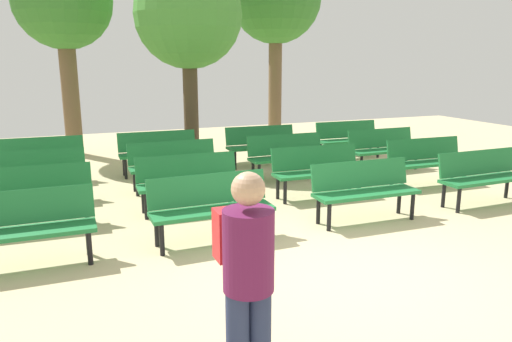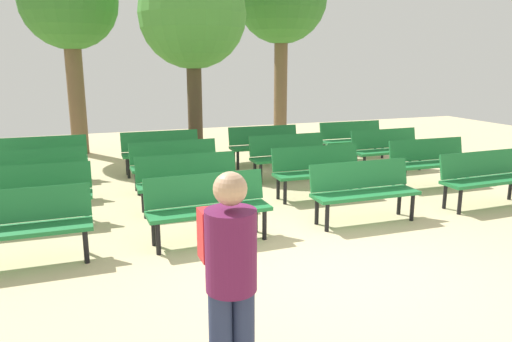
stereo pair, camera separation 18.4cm
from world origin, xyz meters
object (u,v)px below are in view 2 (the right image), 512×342
Objects in this scene: bench_r2_c0 at (37,172)px; bench_r3_c2 at (265,143)px; tree_3 at (69,4)px; bench_r3_c3 at (352,138)px; bench_r0_c2 at (363,188)px; visitor_with_backpack at (230,275)px; bench_r1_c3 at (430,159)px; bench_r3_c1 at (161,149)px; bench_r1_c1 at (188,179)px; bench_r1_c0 at (33,192)px; tree_1 at (282,0)px; bench_r2_c2 at (289,154)px; bench_r0_c1 at (208,204)px; tree_2 at (192,16)px; bench_r2_c3 at (387,147)px; bench_r0_c0 at (19,223)px; bench_r0_c3 at (485,175)px; bench_r2_c1 at (175,162)px; bench_r1_c2 at (318,168)px; bench_r3_c0 at (44,156)px.

bench_r3_c2 is (4.59, 1.33, 0.00)m from bench_r2_c0.
bench_r3_c3 is at bearing -25.28° from tree_3.
visitor_with_backpack is at bearing -133.51° from bench_r0_c2.
bench_r3_c1 is (-4.55, 2.77, 0.00)m from bench_r1_c3.
bench_r2_c0 is 0.97× the size of visitor_with_backpack.
bench_r0_c2 is 1.00× the size of bench_r3_c2.
bench_r0_c2 and bench_r1_c1 have the same top height.
tree_1 is at bearing 45.66° from bench_r1_c0.
bench_r2_c0 is at bearing 179.67° from bench_r2_c2.
bench_r0_c1 and bench_r1_c3 have the same top height.
bench_r2_c3 is at bearing -38.21° from tree_2.
bench_r0_c0 is 7.99m from bench_r3_c3.
bench_r0_c3 is at bearing -91.32° from bench_r2_c3.
tree_2 is at bearing 53.17° from bench_r3_c1.
bench_r1_c1 is 3.52m from bench_r3_c2.
bench_r2_c3 is at bearing -133.17° from visitor_with_backpack.
bench_r3_c2 is at bearing 41.54° from bench_r0_c0.
bench_r1_c3 is 1.01× the size of bench_r2_c1.
bench_r2_c2 is at bearing 88.98° from bench_r1_c2.
bench_r1_c3 is at bearing -140.92° from visitor_with_backpack.
bench_r1_c1 is 1.00× the size of bench_r2_c0.
bench_r0_c3 is at bearing -41.21° from bench_r3_c1.
bench_r1_c3 is at bearing -42.79° from tree_3.
bench_r3_c1 is at bearing 91.12° from bench_r2_c1.
bench_r0_c3 is 4.11m from bench_r3_c3.
bench_r1_c2 is (4.54, 1.33, 0.00)m from bench_r0_c0.
bench_r1_c2 is at bearing -32.70° from bench_r2_c1.
bench_r2_c3 is 1.40m from bench_r3_c3.
bench_r1_c0 is 6.95m from bench_r2_c3.
bench_r1_c2 is at bearing -16.20° from bench_r2_c0.
bench_r3_c2 is (0.07, 2.70, 0.00)m from bench_r1_c2.
bench_r0_c1 and bench_r0_c3 have the same top height.
tree_1 is at bearing 95.52° from bench_r1_c3.
bench_r1_c2 is 0.30× the size of tree_1.
bench_r2_c0 is 1.00× the size of bench_r3_c1.
bench_r2_c1 is (-4.49, 2.80, 0.00)m from bench_r0_c3.
tree_3 reaches higher than bench_r1_c1.
tree_1 is (-0.40, 3.47, 3.49)m from bench_r3_c3.
visitor_with_backpack reaches higher than bench_r1_c0.
bench_r2_c2 is 1.00× the size of bench_r3_c0.
tree_1 is (1.86, 4.82, 3.49)m from bench_r2_c2.
bench_r3_c2 is at bearing 117.56° from bench_r0_c3.
bench_r1_c3 is at bearing -88.87° from bench_r3_c3.
bench_r2_c2 is 6.53m from tree_3.
bench_r2_c3 is at bearing -85.34° from tree_1.
visitor_with_backpack is at bearing -94.63° from bench_r3_c1.
bench_r3_c2 is 0.35× the size of tree_2.
bench_r0_c2 is 2.27m from bench_r0_c3.
visitor_with_backpack is (-0.69, -4.44, 0.43)m from bench_r1_c1.
visitor_with_backpack is at bearing -118.07° from bench_r2_c2.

